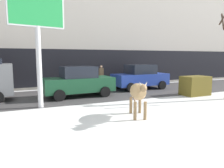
# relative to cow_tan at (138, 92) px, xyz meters

# --- Properties ---
(ground_plane) EXTENTS (120.00, 120.00, 0.00)m
(ground_plane) POSITION_rel_cow_tan_xyz_m (-0.51, -1.64, -0.99)
(ground_plane) COLOR white
(road_strip) EXTENTS (60.00, 5.60, 0.01)m
(road_strip) POSITION_rel_cow_tan_xyz_m (-0.51, 5.82, -0.99)
(road_strip) COLOR #423F3F
(road_strip) RESTS_ON ground
(building_facade) EXTENTS (44.00, 6.10, 13.00)m
(building_facade) POSITION_rel_cow_tan_xyz_m (-0.51, 12.17, 5.49)
(building_facade) COLOR beige
(building_facade) RESTS_ON ground
(cow_tan) EXTENTS (1.03, 1.92, 1.54)m
(cow_tan) POSITION_rel_cow_tan_xyz_m (0.00, 0.00, 0.00)
(cow_tan) COLOR tan
(cow_tan) RESTS_ON ground
(billboard) EXTENTS (2.51, 0.73, 5.56)m
(billboard) POSITION_rel_cow_tan_xyz_m (-3.46, 3.21, 3.32)
(billboard) COLOR silver
(billboard) RESTS_ON ground
(car_darkgreen_sedan) EXTENTS (4.29, 2.16, 1.84)m
(car_darkgreen_sedan) POSITION_rel_cow_tan_xyz_m (-1.08, 5.25, -0.09)
(car_darkgreen_sedan) COLOR #194C2D
(car_darkgreen_sedan) RESTS_ON ground
(car_blue_sedan) EXTENTS (4.29, 2.16, 1.84)m
(car_blue_sedan) POSITION_rel_cow_tan_xyz_m (3.95, 6.41, -0.09)
(car_blue_sedan) COLOR #233D9E
(car_blue_sedan) RESTS_ON ground
(pedestrian_near_billboard) EXTENTS (0.36, 0.24, 1.73)m
(pedestrian_near_billboard) POSITION_rel_cow_tan_xyz_m (3.92, 8.52, -0.11)
(pedestrian_near_billboard) COLOR #282833
(pedestrian_near_billboard) RESTS_ON ground
(pedestrian_by_cars) EXTENTS (0.36, 0.24, 1.73)m
(pedestrian_by_cars) POSITION_rel_cow_tan_xyz_m (1.60, 8.52, -0.11)
(pedestrian_by_cars) COLOR #282833
(pedestrian_by_cars) RESTS_ON ground
(pedestrian_far_left) EXTENTS (0.36, 0.24, 1.73)m
(pedestrian_far_left) POSITION_rel_cow_tan_xyz_m (-5.36, 8.52, -0.11)
(pedestrian_far_left) COLOR #282833
(pedestrian_far_left) RESTS_ON ground
(dumpster) EXTENTS (1.72, 1.14, 1.20)m
(dumpster) POSITION_rel_cow_tan_xyz_m (5.81, 2.81, -0.39)
(dumpster) COLOR brown
(dumpster) RESTS_ON ground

